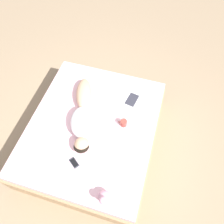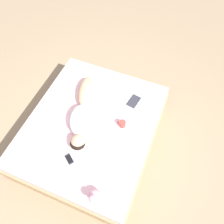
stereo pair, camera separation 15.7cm
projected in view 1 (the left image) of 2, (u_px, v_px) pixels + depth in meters
name	position (u px, v px, depth m)	size (l,w,h in m)	color
ground_plane	(95.00, 141.00, 3.52)	(12.00, 12.00, 0.00)	#9E8466
bed	(94.00, 133.00, 3.30)	(1.80, 2.11, 0.54)	tan
person	(83.00, 116.00, 3.02)	(0.59, 1.22, 0.22)	tan
open_magazine	(138.00, 102.00, 3.26)	(0.50, 0.41, 0.01)	white
coffee_mug	(123.00, 123.00, 3.02)	(0.12, 0.09, 0.10)	#993D33
cell_phone	(74.00, 163.00, 2.77)	(0.16, 0.15, 0.01)	#333842
plush_toy	(104.00, 197.00, 2.47)	(0.16, 0.17, 0.20)	#DB9EB2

